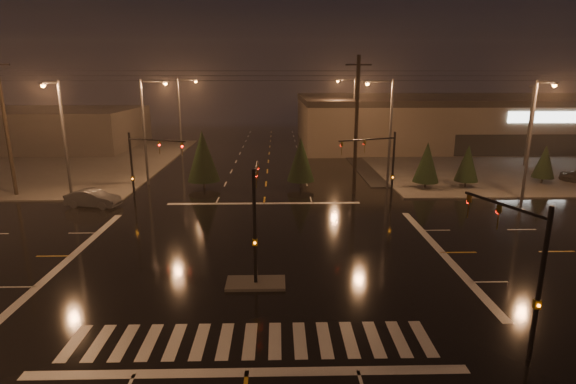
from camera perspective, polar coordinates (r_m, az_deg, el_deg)
name	(u,v)px	position (r m, az deg, el deg)	size (l,w,h in m)	color
ground	(259,254)	(27.02, -3.72, -7.90)	(140.00, 140.00, 0.00)	black
sidewalk_ne	(507,160)	(62.90, 26.02, 3.69)	(36.00, 36.00, 0.12)	#43403C
sidewalk_nw	(24,162)	(63.99, -30.52, 3.31)	(36.00, 36.00, 0.12)	#43403C
median_island	(256,283)	(23.34, -4.12, -11.47)	(3.00, 1.60, 0.15)	#43403C
crosswalk	(250,340)	(19.02, -4.84, -18.28)	(15.00, 2.60, 0.01)	beige
stop_bar_near	(247,372)	(17.37, -5.26, -21.85)	(16.00, 0.50, 0.01)	beige
stop_bar_far	(264,203)	(37.41, -3.06, -1.45)	(16.00, 0.50, 0.01)	beige
parking_lot	(555,163)	(63.68, 30.83, 3.21)	(50.00, 24.00, 0.08)	black
retail_building	(491,118)	(78.87, 24.36, 8.57)	(60.20, 28.30, 7.20)	#6B5F4C
commercial_block	(31,129)	(76.45, -29.81, 7.01)	(30.00, 18.00, 5.60)	#3E3A37
signal_mast_median	(255,209)	(22.87, -4.18, -2.13)	(0.25, 4.59, 6.00)	black
signal_mast_ne	(382,160)	(36.65, 11.87, 4.00)	(4.84, 1.86, 6.00)	black
signal_mast_nw	(143,161)	(37.24, -17.99, 3.77)	(4.84, 1.86, 6.00)	black
signal_mast_se	(524,260)	(18.89, 27.75, -7.62)	(1.55, 3.87, 6.00)	black
streetlight_1	(147,125)	(44.91, -17.47, 8.13)	(2.77, 0.32, 10.00)	#38383A
streetlight_2	(182,112)	(60.39, -13.34, 9.89)	(2.77, 0.32, 10.00)	#38383A
streetlight_3	(387,127)	(42.40, 12.47, 8.12)	(2.77, 0.32, 10.00)	#38383A
streetlight_4	(352,110)	(61.94, 8.10, 10.23)	(2.77, 0.32, 10.00)	#38383A
streetlight_5	(62,134)	(40.25, -26.75, 6.59)	(0.32, 2.77, 10.00)	#38383A
streetlight_6	(533,133)	(41.96, 28.66, 6.63)	(0.32, 2.77, 10.00)	#38383A
utility_pole_0	(6,126)	(45.50, -32.20, 7.08)	(2.20, 0.32, 12.00)	black
utility_pole_1	(356,125)	(39.77, 8.67, 8.36)	(2.20, 0.32, 12.00)	black
conifer_0	(427,162)	(43.50, 17.22, 3.64)	(2.38, 2.38, 4.43)	black
conifer_1	(467,163)	(45.21, 21.83, 3.44)	(2.19, 2.19, 4.12)	black
conifer_2	(545,161)	(50.06, 29.81, 3.41)	(2.05, 2.05, 3.90)	black
conifer_3	(203,156)	(42.72, -10.76, 4.54)	(3.03, 3.03, 5.44)	black
conifer_4	(301,159)	(42.02, 1.64, 4.15)	(2.60, 2.60, 4.76)	black
car_crossing	(93,198)	(39.45, -23.53, -0.75)	(1.52, 4.36, 1.44)	#55585C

